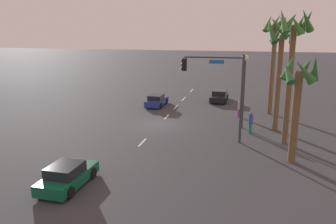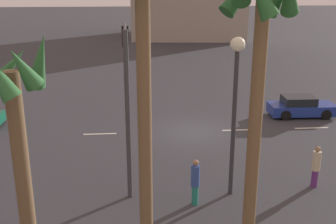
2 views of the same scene
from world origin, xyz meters
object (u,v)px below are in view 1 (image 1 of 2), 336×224
car_0 (157,101)px  palm_tree_1 (280,54)px  traffic_signal (222,84)px  palm_tree_0 (274,42)px  palm_tree_3 (294,44)px  car_1 (67,176)px  car_2 (219,96)px  streetlamp (244,78)px  pedestrian_0 (240,108)px  palm_tree_2 (298,88)px  pedestrian_1 (251,122)px

car_0 → palm_tree_1: size_ratio=0.46×
traffic_signal → palm_tree_0: palm_tree_0 is taller
palm_tree_1 → palm_tree_3: size_ratio=0.91×
car_1 → palm_tree_1: (-13.92, 11.97, 5.91)m
palm_tree_3 → car_1: bearing=-50.4°
car_2 → palm_tree_1: palm_tree_1 is taller
car_1 → streetlamp: size_ratio=0.63×
streetlamp → pedestrian_0: 5.12m
streetlamp → pedestrian_0: (-3.70, -0.32, -3.52)m
car_0 → palm_tree_1: 15.39m
car_1 → pedestrian_0: size_ratio=2.22×
traffic_signal → palm_tree_1: size_ratio=0.74×
car_2 → palm_tree_2: bearing=19.1°
car_0 → palm_tree_0: 14.09m
palm_tree_3 → palm_tree_0: bearing=-176.0°
pedestrian_0 → palm_tree_3: bearing=26.8°
pedestrian_0 → palm_tree_3: palm_tree_3 is taller
palm_tree_2 → palm_tree_1: bearing=-175.1°
palm_tree_0 → car_1: bearing=-30.7°
car_0 → traffic_signal: traffic_signal is taller
car_2 → traffic_signal: size_ratio=0.64×
traffic_signal → palm_tree_3: size_ratio=0.67×
car_0 → traffic_signal: bearing=36.6°
car_1 → palm_tree_0: 24.20m
palm_tree_0 → palm_tree_3: (9.61, 0.68, 0.24)m
streetlamp → car_2: bearing=-165.1°
car_2 → streetlamp: streetlamp is taller
car_2 → palm_tree_2: palm_tree_2 is taller
pedestrian_0 → palm_tree_1: size_ratio=0.20×
car_0 → streetlamp: (6.77, 9.71, 3.89)m
palm_tree_2 → car_2: bearing=-160.9°
palm_tree_0 → palm_tree_3: 9.63m
palm_tree_0 → palm_tree_3: size_ratio=1.01×
car_1 → car_2: 25.74m
streetlamp → palm_tree_3: palm_tree_3 is taller
car_1 → palm_tree_3: bearing=129.6°
car_2 → streetlamp: 12.03m
car_0 → palm_tree_2: 19.73m
palm_tree_2 → palm_tree_3: 4.55m
car_2 → palm_tree_2: 19.87m
car_1 → palm_tree_1: bearing=139.3°
pedestrian_0 → car_1: bearing=-26.7°
car_1 → streetlamp: (-13.96, 9.20, 3.88)m
palm_tree_3 → palm_tree_1: bearing=-170.6°
pedestrian_1 → palm_tree_2: size_ratio=0.27×
car_1 → palm_tree_2: palm_tree_2 is taller
palm_tree_1 → palm_tree_0: bearing=-179.1°
pedestrian_1 → car_0: bearing=-128.7°
car_1 → streetlamp: 17.16m
palm_tree_3 → pedestrian_0: bearing=-153.2°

